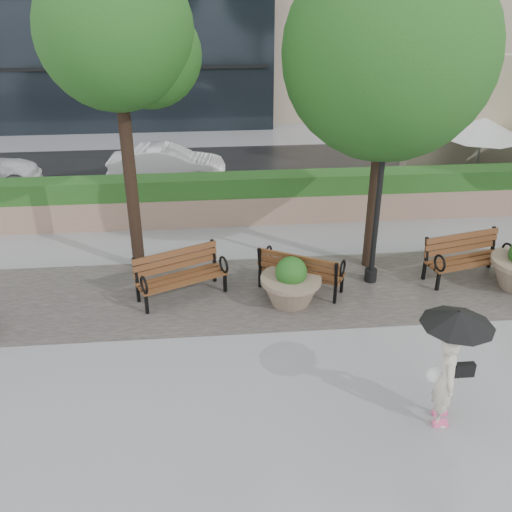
{
  "coord_description": "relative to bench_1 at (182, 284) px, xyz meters",
  "views": [
    {
      "loc": [
        -2.08,
        -7.82,
        6.41
      ],
      "look_at": [
        -1.11,
        2.6,
        1.1
      ],
      "focal_mm": 40.0,
      "sensor_mm": 36.0,
      "label": 1
    }
  ],
  "objects": [
    {
      "name": "ground",
      "position": [
        2.69,
        -2.96,
        -0.3
      ],
      "size": [
        100.0,
        100.0,
        0.0
      ],
      "primitive_type": "plane",
      "color": "gray",
      "rests_on": "ground"
    },
    {
      "name": "cobble_strip",
      "position": [
        2.69,
        0.04,
        -0.3
      ],
      "size": [
        28.0,
        3.2,
        0.01
      ],
      "primitive_type": "cube",
      "color": "#383330",
      "rests_on": "ground"
    },
    {
      "name": "hedge_wall",
      "position": [
        2.69,
        4.04,
        0.36
      ],
      "size": [
        24.0,
        0.8,
        1.35
      ],
      "color": "#967660",
      "rests_on": "ground"
    },
    {
      "name": "asphalt_street",
      "position": [
        2.69,
        8.04,
        -0.3
      ],
      "size": [
        40.0,
        7.0,
        0.0
      ],
      "primitive_type": "cube",
      "color": "black",
      "rests_on": "ground"
    },
    {
      "name": "bench_1",
      "position": [
        0.0,
        0.0,
        0.0
      ],
      "size": [
        2.03,
        1.47,
        1.02
      ],
      "rotation": [
        0.0,
        0.0,
        0.42
      ],
      "color": "brown",
      "rests_on": "ground"
    },
    {
      "name": "bench_2",
      "position": [
        2.6,
        0.05,
        -0.01
      ],
      "size": [
        1.94,
        1.52,
        0.98
      ],
      "rotation": [
        0.0,
        0.0,
        2.63
      ],
      "color": "brown",
      "rests_on": "ground"
    },
    {
      "name": "bench_3",
      "position": [
        6.44,
        0.23,
        0.0
      ],
      "size": [
        2.03,
        1.19,
        1.03
      ],
      "rotation": [
        0.0,
        0.0,
        0.24
      ],
      "color": "brown",
      "rests_on": "ground"
    },
    {
      "name": "planter_left",
      "position": [
        2.3,
        -0.47,
        0.12
      ],
      "size": [
        1.28,
        1.28,
        1.08
      ],
      "color": "#7F6B56",
      "rests_on": "ground"
    },
    {
      "name": "lamppost",
      "position": [
        4.26,
        0.3,
        1.73
      ],
      "size": [
        0.28,
        0.28,
        4.57
      ],
      "color": "black",
      "rests_on": "ground"
    },
    {
      "name": "tree_0",
      "position": [
        -0.91,
        1.56,
        4.83
      ],
      "size": [
        3.27,
        3.14,
        6.85
      ],
      "color": "black",
      "rests_on": "ground"
    },
    {
      "name": "tree_1",
      "position": [
        4.57,
        1.17,
        4.43
      ],
      "size": [
        4.39,
        4.39,
        7.05
      ],
      "color": "black",
      "rests_on": "ground"
    },
    {
      "name": "patio_umb_white",
      "position": [
        9.19,
        5.91,
        1.69
      ],
      "size": [
        2.5,
        2.5,
        2.3
      ],
      "color": "black",
      "rests_on": "ground"
    },
    {
      "name": "car_right",
      "position": [
        -0.63,
        7.47,
        0.32
      ],
      "size": [
        3.85,
        1.57,
        1.24
      ],
      "primitive_type": "imported",
      "rotation": [
        0.0,
        0.0,
        1.5
      ],
      "color": "silver",
      "rests_on": "ground"
    },
    {
      "name": "pedestrian",
      "position": [
        4.16,
        -4.16,
        0.91
      ],
      "size": [
        1.08,
        1.08,
        1.99
      ],
      "rotation": [
        0.0,
        0.0,
        1.22
      ],
      "color": "beige",
      "rests_on": "ground"
    }
  ]
}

